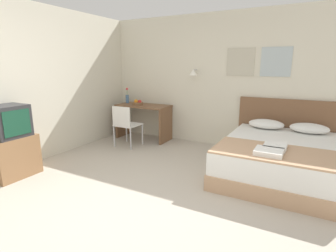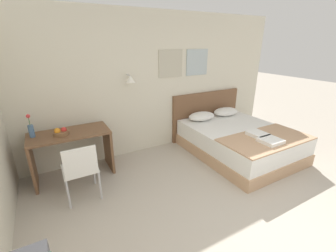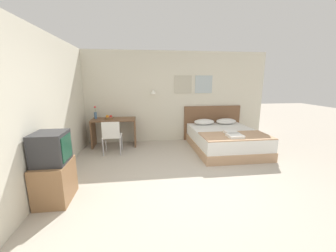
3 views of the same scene
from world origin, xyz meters
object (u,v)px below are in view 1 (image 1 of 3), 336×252
(folded_towel_near_foot, at_px, (275,146))
(fruit_bowl, at_px, (138,103))
(headboard, at_px, (288,128))
(tv_stand, at_px, (13,157))
(folded_towel_mid_bed, at_px, (269,152))
(desk, at_px, (143,115))
(desk_chair, at_px, (125,123))
(flower_vase, at_px, (127,98))
(bed, at_px, (280,159))
(television, at_px, (8,121))
(pillow_right, at_px, (309,128))
(throw_blanket, at_px, (277,153))
(pillow_left, at_px, (266,124))

(folded_towel_near_foot, xyz_separation_m, fruit_bowl, (-3.03, 1.16, 0.23))
(headboard, relative_size, tv_stand, 2.80)
(folded_towel_mid_bed, height_order, desk, desk)
(desk_chair, relative_size, fruit_bowl, 3.68)
(headboard, xyz_separation_m, desk, (-2.96, -0.31, 0.02))
(flower_vase, distance_m, tv_stand, 2.81)
(bed, height_order, television, television)
(headboard, xyz_separation_m, pillow_right, (0.34, -0.28, 0.09))
(pillow_right, distance_m, throw_blanket, 1.42)
(pillow_right, bearing_deg, fruit_bowl, -178.75)
(bed, height_order, desk, desk)
(pillow_left, relative_size, folded_towel_mid_bed, 1.80)
(bed, distance_m, flower_vase, 3.60)
(television, bearing_deg, fruit_bowl, 80.03)
(pillow_right, xyz_separation_m, tv_stand, (-3.88, -2.70, -0.31))
(desk, xyz_separation_m, desk_chair, (0.02, -0.70, -0.03))
(desk_chair, bearing_deg, pillow_right, 12.67)
(pillow_right, relative_size, flower_vase, 1.71)
(throw_blanket, bearing_deg, pillow_left, 103.99)
(folded_towel_near_foot, bearing_deg, desk, 157.68)
(throw_blanket, xyz_separation_m, fruit_bowl, (-3.07, 1.30, 0.27))
(flower_vase, distance_m, television, 2.75)
(headboard, xyz_separation_m, fruit_bowl, (-3.07, -0.35, 0.29))
(folded_towel_near_foot, relative_size, tv_stand, 0.53)
(pillow_right, xyz_separation_m, folded_towel_mid_bed, (-0.43, -1.52, -0.03))
(throw_blanket, xyz_separation_m, folded_towel_mid_bed, (-0.09, -0.14, 0.04))
(desk, bearing_deg, bed, -14.11)
(desk_chair, bearing_deg, throw_blanket, -12.25)
(folded_towel_mid_bed, relative_size, tv_stand, 0.53)
(desk, bearing_deg, television, -102.24)
(bed, bearing_deg, pillow_right, 66.26)
(fruit_bowl, relative_size, television, 0.47)
(bed, distance_m, desk_chair, 2.95)
(bed, relative_size, folded_towel_near_foot, 6.11)
(fruit_bowl, bearing_deg, television, -99.97)
(fruit_bowl, relative_size, tv_stand, 0.36)
(pillow_left, bearing_deg, flower_vase, 179.20)
(bed, distance_m, headboard, 1.09)
(throw_blanket, xyz_separation_m, desk, (-2.96, 1.34, -0.00))
(bed, height_order, flower_vase, flower_vase)
(pillow_left, relative_size, desk_chair, 0.71)
(pillow_right, distance_m, folded_towel_near_foot, 1.29)
(pillow_left, bearing_deg, television, -139.73)
(fruit_bowl, bearing_deg, headboard, 6.52)
(headboard, distance_m, desk, 2.97)
(desk, bearing_deg, folded_towel_mid_bed, -27.33)
(headboard, distance_m, throw_blanket, 1.65)
(bed, bearing_deg, desk, 165.89)
(flower_vase, bearing_deg, desk_chair, -56.55)
(headboard, bearing_deg, television, -139.85)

